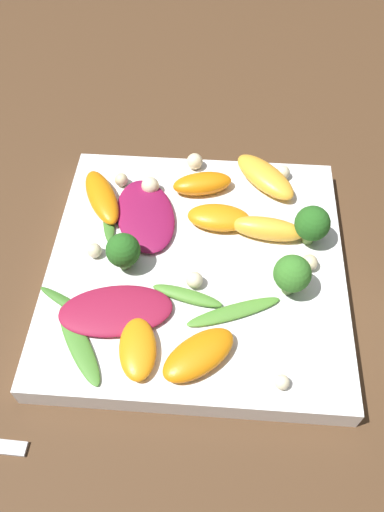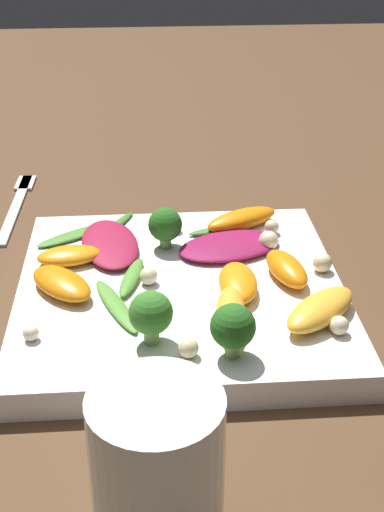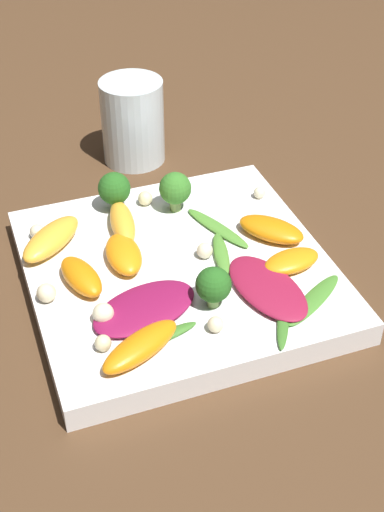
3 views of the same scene
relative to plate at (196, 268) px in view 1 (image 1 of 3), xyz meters
name	(u,v)px [view 1 (image 1 of 3)]	position (x,y,z in m)	size (l,w,h in m)	color
ground_plane	(196,275)	(0.00, 0.00, -0.01)	(2.40, 2.40, 0.00)	#4C331E
plate	(196,268)	(0.00, 0.00, 0.00)	(0.28, 0.28, 0.02)	white
radicchio_leaf_0	(116,311)	(-0.07, -0.06, 0.02)	(0.11, 0.07, 0.01)	maroon
radicchio_leaf_1	(145,215)	(-0.05, 0.05, 0.02)	(0.08, 0.11, 0.01)	maroon
orange_segment_0	(138,349)	(-0.04, -0.10, 0.02)	(0.04, 0.06, 0.01)	orange
orange_segment_1	(219,218)	(0.02, 0.05, 0.02)	(0.06, 0.03, 0.02)	orange
orange_segment_2	(198,183)	(0.00, 0.09, 0.02)	(0.07, 0.04, 0.02)	orange
orange_segment_3	(102,197)	(-0.10, 0.07, 0.02)	(0.06, 0.08, 0.02)	orange
orange_segment_4	(199,355)	(0.01, -0.10, 0.02)	(0.07, 0.07, 0.02)	orange
orange_segment_5	(267,229)	(0.07, 0.04, 0.02)	(0.07, 0.03, 0.02)	#FCAD33
orange_segment_6	(265,177)	(0.07, 0.11, 0.02)	(0.08, 0.08, 0.02)	#FCAD33
broccoli_floret_0	(312,224)	(0.11, 0.03, 0.04)	(0.03, 0.03, 0.04)	#7A9E51
broccoli_floret_1	(123,251)	(-0.07, -0.01, 0.03)	(0.03, 0.03, 0.04)	#84AD5B
broccoli_floret_2	(292,274)	(0.08, -0.03, 0.04)	(0.03, 0.03, 0.04)	#7A9E51
arugula_sprig_0	(71,306)	(-0.11, -0.06, 0.01)	(0.07, 0.04, 0.00)	#3D7528
arugula_sprig_1	(79,344)	(-0.09, -0.09, 0.01)	(0.06, 0.08, 0.00)	#47842D
arugula_sprig_2	(234,312)	(0.04, -0.05, 0.01)	(0.09, 0.05, 0.01)	#518E33
arugula_sprig_3	(187,296)	(-0.01, -0.04, 0.02)	(0.07, 0.03, 0.01)	#518E33
arugula_sprig_4	(109,218)	(-0.09, 0.04, 0.02)	(0.02, 0.07, 0.01)	#3D7528
macadamia_nut_0	(195,161)	(-0.01, 0.13, 0.02)	(0.02, 0.02, 0.02)	beige
macadamia_nut_1	(309,260)	(0.10, 0.00, 0.02)	(0.02, 0.02, 0.02)	beige
macadamia_nut_2	(94,250)	(-0.10, 0.00, 0.02)	(0.01, 0.01, 0.01)	beige
macadamia_nut_3	(121,180)	(-0.09, 0.09, 0.02)	(0.01, 0.01, 0.01)	beige
macadamia_nut_4	(283,172)	(0.08, 0.12, 0.02)	(0.01, 0.01, 0.01)	beige
macadamia_nut_5	(282,382)	(0.08, -0.12, 0.02)	(0.01, 0.01, 0.01)	beige
macadamia_nut_6	(197,280)	(0.00, -0.03, 0.02)	(0.02, 0.02, 0.02)	beige
macadamia_nut_7	(150,186)	(-0.05, 0.09, 0.02)	(0.02, 0.02, 0.02)	beige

